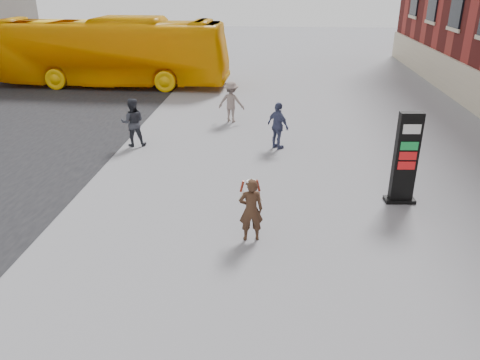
# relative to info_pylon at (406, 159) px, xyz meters

# --- Properties ---
(ground) EXTENTS (100.00, 100.00, 0.00)m
(ground) POSITION_rel_info_pylon_xyz_m (-3.97, -2.01, -1.25)
(ground) COLOR #9E9EA3
(info_pylon) EXTENTS (0.83, 0.45, 2.51)m
(info_pylon) POSITION_rel_info_pylon_xyz_m (0.00, 0.00, 0.00)
(info_pylon) COLOR black
(info_pylon) RESTS_ON ground
(woman) EXTENTS (0.64, 0.60, 1.54)m
(woman) POSITION_rel_info_pylon_xyz_m (-3.94, -2.31, -0.46)
(woman) COLOR #3A2417
(woman) RESTS_ON ground
(bus) EXTENTS (13.23, 3.35, 3.67)m
(bus) POSITION_rel_info_pylon_xyz_m (-12.76, 13.92, 0.58)
(bus) COLOR #EFAA02
(bus) RESTS_ON road
(pedestrian_a) EXTENTS (0.97, 0.83, 1.73)m
(pedestrian_a) POSITION_rel_info_pylon_xyz_m (-8.53, 3.97, -0.39)
(pedestrian_a) COLOR #2E3037
(pedestrian_a) RESTS_ON ground
(pedestrian_b) EXTENTS (1.19, 0.81, 1.70)m
(pedestrian_b) POSITION_rel_info_pylon_xyz_m (-5.31, 7.24, -0.40)
(pedestrian_b) COLOR gray
(pedestrian_b) RESTS_ON ground
(pedestrian_c) EXTENTS (0.97, 0.98, 1.67)m
(pedestrian_c) POSITION_rel_info_pylon_xyz_m (-3.35, 4.06, -0.42)
(pedestrian_c) COLOR #404769
(pedestrian_c) RESTS_ON ground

